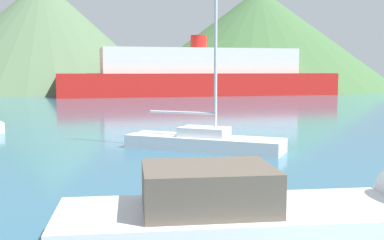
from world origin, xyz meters
TOP-DOWN VIEW (x-y plane):
  - motorboat_near at (-0.65, 4.22)m, footprint 7.38×2.47m
  - sailboat_middle at (0.10, 14.32)m, footprint 6.04×4.65m
  - ferry_distant at (7.64, 54.10)m, footprint 33.77×9.93m
  - hill_central at (-12.57, 72.26)m, footprint 36.86×36.86m
  - hill_east at (21.43, 73.14)m, footprint 43.83×43.83m

SIDE VIEW (x-z plane):
  - motorboat_near at x=-0.65m, z-range -0.64..1.47m
  - sailboat_middle at x=0.10m, z-range -4.60..5.47m
  - ferry_distant at x=7.64m, z-range -1.14..6.08m
  - hill_east at x=21.43m, z-range 0.00..16.29m
  - hill_central at x=-12.57m, z-range 0.00..16.56m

